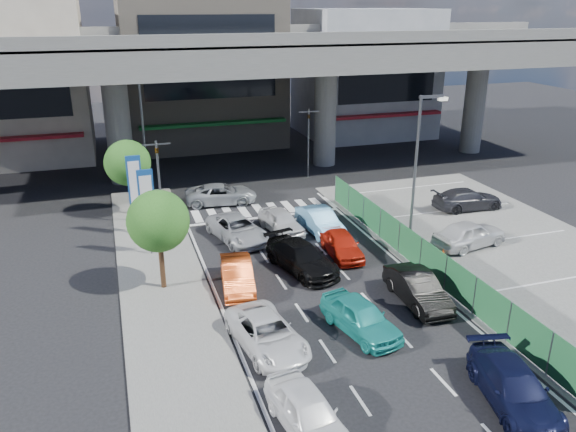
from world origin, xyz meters
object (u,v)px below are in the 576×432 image
object	(u,v)px
van_white_back_left	(308,412)
crossing_wagon_silver	(221,194)
signboard_far	(135,184)
street_lamp_left	(146,128)
tree_near	(158,221)
kei_truck_front_right	(320,221)
tree_far	(128,163)
parked_sedan_white	(469,234)
traffic_light_right	(308,126)
sedan_black_mid	(302,257)
sedan_white_mid_left	(267,334)
taxi_teal_mid	(361,317)
wagon_silver_front_left	(237,229)
hatch_black_mid_right	(418,289)
street_lamp_right	(419,156)
traffic_cone	(443,255)
minivan_navy_back	(514,387)
sedan_white_front_mid	(281,221)
signboard_near	(147,201)
traffic_light_left	(158,163)
taxi_orange_right	(342,244)
parked_sedan_dgrey	(467,199)
taxi_orange_left	(237,275)

from	to	relation	value
van_white_back_left	crossing_wagon_silver	bearing A→B (deg)	77.75
signboard_far	street_lamp_left	bearing A→B (deg)	79.69
tree_near	kei_truck_front_right	distance (m)	10.64
tree_far	parked_sedan_white	size ratio (longest dim) A/B	1.11
street_lamp_left	crossing_wagon_silver	bearing A→B (deg)	-35.09
traffic_light_right	sedan_black_mid	world-z (taller)	traffic_light_right
traffic_light_right	parked_sedan_white	size ratio (longest dim) A/B	1.20
kei_truck_front_right	parked_sedan_white	xyz separation A→B (m)	(6.91, -4.48, 0.11)
sedan_white_mid_left	parked_sedan_white	distance (m)	14.26
kei_truck_front_right	parked_sedan_white	world-z (taller)	parked_sedan_white
taxi_teal_mid	wagon_silver_front_left	world-z (taller)	taxi_teal_mid
sedan_white_mid_left	parked_sedan_white	bearing A→B (deg)	15.32
tree_far	hatch_black_mid_right	world-z (taller)	tree_far
street_lamp_right	sedan_black_mid	bearing A→B (deg)	-164.39
street_lamp_left	van_white_back_left	world-z (taller)	street_lamp_left
traffic_cone	minivan_navy_back	bearing A→B (deg)	-110.49
sedan_white_front_mid	kei_truck_front_right	bearing A→B (deg)	-29.43
minivan_navy_back	hatch_black_mid_right	distance (m)	6.97
signboard_near	minivan_navy_back	bearing A→B (deg)	-56.64
minivan_navy_back	traffic_light_right	bearing A→B (deg)	96.99
tree_near	traffic_light_right	bearing A→B (deg)	50.19
traffic_light_left	tree_near	bearing A→B (deg)	-95.71
signboard_far	traffic_cone	world-z (taller)	signboard_far
sedan_black_mid	sedan_white_front_mid	size ratio (longest dim) A/B	1.23
signboard_near	wagon_silver_front_left	bearing A→B (deg)	7.92
tree_near	taxi_orange_right	distance (m)	9.76
street_lamp_left	traffic_light_left	bearing A→B (deg)	-88.80
minivan_navy_back	parked_sedan_dgrey	distance (m)	19.21
signboard_near	hatch_black_mid_right	bearing A→B (deg)	-39.03
sedan_black_mid	sedan_white_mid_left	bearing A→B (deg)	-134.73
van_white_back_left	tree_near	bearing A→B (deg)	99.05
taxi_orange_left	tree_far	bearing A→B (deg)	117.79
parked_sedan_white	kei_truck_front_right	bearing A→B (deg)	45.46
kei_truck_front_right	parked_sedan_white	distance (m)	8.24
sedan_white_mid_left	parked_sedan_white	world-z (taller)	parked_sedan_white
sedan_white_front_mid	parked_sedan_white	bearing A→B (deg)	-39.49
traffic_light_left	hatch_black_mid_right	world-z (taller)	traffic_light_left
signboard_near	taxi_teal_mid	xyz separation A→B (m)	(7.37, -10.12, -2.37)
traffic_light_left	tree_near	xyz separation A→B (m)	(-0.80, -8.00, -0.55)
signboard_far	wagon_silver_front_left	size ratio (longest dim) A/B	1.01
wagon_silver_front_left	traffic_cone	distance (m)	11.17
van_white_back_left	sedan_white_front_mid	bearing A→B (deg)	67.91
taxi_orange_left	taxi_orange_right	distance (m)	6.31
tree_near	taxi_orange_left	bearing A→B (deg)	-15.81
van_white_back_left	taxi_orange_left	size ratio (longest dim) A/B	0.98
sedan_black_mid	parked_sedan_dgrey	world-z (taller)	parked_sedan_dgrey
traffic_light_right	sedan_white_mid_left	bearing A→B (deg)	-113.65
traffic_light_right	signboard_near	distance (m)	16.83
hatch_black_mid_right	signboard_far	bearing A→B (deg)	135.16
sedan_black_mid	wagon_silver_front_left	bearing A→B (deg)	100.08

